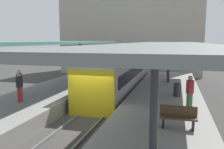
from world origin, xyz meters
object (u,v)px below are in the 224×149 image
object	(u,v)px
platform_sign	(155,69)
passenger_far_end	(20,83)
commuter_train	(123,72)
passenger_near_bench	(20,87)
platform_bench	(178,116)
litter_bin	(177,90)
passenger_mid_platform	(190,93)

from	to	relation	value
platform_sign	passenger_far_end	bearing A→B (deg)	-162.54
commuter_train	passenger_near_bench	size ratio (longest dim) A/B	9.66
platform_bench	litter_bin	distance (m)	5.43
passenger_near_bench	litter_bin	bearing A→B (deg)	23.63
platform_bench	passenger_mid_platform	distance (m)	2.40
commuter_train	platform_sign	size ratio (longest dim) A/B	7.03
platform_bench	litter_bin	xyz separation A→B (m)	(-0.03, 5.43, -0.06)
commuter_train	passenger_near_bench	world-z (taller)	commuter_train
platform_bench	passenger_mid_platform	bearing A→B (deg)	77.36
litter_bin	passenger_far_end	xyz separation A→B (m)	(-9.20, -2.50, 0.43)
platform_bench	passenger_near_bench	size ratio (longest dim) A/B	0.87
commuter_train	passenger_mid_platform	xyz separation A→B (m)	(5.05, -8.02, 0.18)
platform_sign	litter_bin	xyz separation A→B (m)	(1.37, 0.03, -1.22)
litter_bin	passenger_far_end	distance (m)	9.54
platform_bench	passenger_mid_platform	xyz separation A→B (m)	(0.52, 2.30, 0.44)
passenger_near_bench	commuter_train	bearing A→B (deg)	65.79
passenger_near_bench	passenger_mid_platform	xyz separation A→B (m)	(8.89, 0.52, 0.08)
commuter_train	platform_bench	size ratio (longest dim) A/B	11.09
platform_sign	passenger_near_bench	distance (m)	7.90
platform_bench	platform_sign	distance (m)	5.69
litter_bin	passenger_near_bench	size ratio (longest dim) A/B	0.50
commuter_train	passenger_mid_platform	bearing A→B (deg)	-57.82
passenger_near_bench	passenger_mid_platform	bearing A→B (deg)	3.34
passenger_mid_platform	platform_sign	bearing A→B (deg)	121.67
commuter_train	platform_bench	bearing A→B (deg)	-66.30
litter_bin	passenger_near_bench	xyz separation A→B (m)	(-8.34, -3.65, 0.43)
platform_bench	passenger_far_end	world-z (taller)	passenger_far_end
commuter_train	platform_bench	distance (m)	11.28
passenger_mid_platform	passenger_far_end	size ratio (longest dim) A/B	1.09
platform_sign	litter_bin	distance (m)	1.83
platform_bench	passenger_near_bench	xyz separation A→B (m)	(-8.37, 1.78, 0.37)
passenger_mid_platform	platform_bench	bearing A→B (deg)	-102.64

